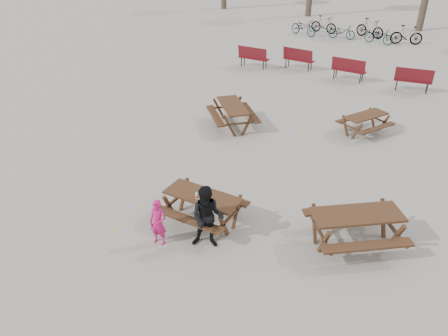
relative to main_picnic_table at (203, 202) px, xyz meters
The scene contains 13 objects.
ground 0.59m from the main_picnic_table, ahead, with size 80.00×80.00×0.00m, color gray.
main_picnic_table is the anchor object (origin of this frame).
food_tray 0.31m from the main_picnic_table, 52.49° to the right, with size 0.18×0.11×0.04m, color silver.
bread_roll 0.34m from the main_picnic_table, 52.49° to the right, with size 0.14×0.06×0.05m, color tan.
soda_bottle 0.33m from the main_picnic_table, 97.70° to the right, with size 0.07×0.07×0.17m.
child 1.22m from the main_picnic_table, 110.52° to the right, with size 0.41×0.27×1.11m, color #C91969.
adult 0.88m from the main_picnic_table, 49.95° to the right, with size 0.73×0.57×1.50m, color black.
picnic_table_east 3.48m from the main_picnic_table, 16.55° to the left, with size 1.94×1.57×0.84m, color #321B12, non-canonical shape.
picnic_table_north 5.62m from the main_picnic_table, 111.98° to the left, with size 1.86×1.50×0.80m, color #321B12, non-canonical shape.
picnic_table_far 7.26m from the main_picnic_table, 73.91° to the left, with size 1.55×1.25×0.67m, color #321B12, non-canonical shape.
park_bench_row 12.28m from the main_picnic_table, 95.52° to the left, with size 8.87×1.40×1.03m.
bicycle_row 20.26m from the main_picnic_table, 96.23° to the left, with size 7.87×2.56×1.11m.
fallen_leaves 2.62m from the main_picnic_table, 78.69° to the left, with size 11.00×11.00×0.01m, color gold, non-canonical shape.
Camera 1 is at (4.69, -7.06, 6.34)m, focal length 35.00 mm.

